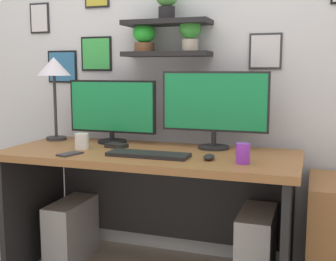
{
  "coord_description": "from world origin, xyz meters",
  "views": [
    {
      "loc": [
        0.87,
        -2.22,
        1.2
      ],
      "look_at": [
        0.1,
        0.05,
        0.87
      ],
      "focal_mm": 46.29,
      "sensor_mm": 36.0,
      "label": 1
    }
  ],
  "objects": [
    {
      "name": "monitor_right",
      "position": [
        0.33,
        0.22,
        1.0
      ],
      "size": [
        0.62,
        0.18,
        0.45
      ],
      "color": "black",
      "rests_on": "desk"
    },
    {
      "name": "keyboard",
      "position": [
        0.05,
        -0.13,
        0.76
      ],
      "size": [
        0.44,
        0.14,
        0.02
      ],
      "primitive_type": "cube",
      "color": "black",
      "rests_on": "desk"
    },
    {
      "name": "scissors_tray",
      "position": [
        -0.22,
        0.06,
        0.76
      ],
      "size": [
        0.13,
        0.1,
        0.02
      ],
      "primitive_type": "cube",
      "rotation": [
        0.0,
        0.0,
        -0.18
      ],
      "color": "black",
      "rests_on": "desk"
    },
    {
      "name": "cell_phone",
      "position": [
        -0.37,
        -0.22,
        0.76
      ],
      "size": [
        0.11,
        0.15,
        0.01
      ],
      "primitive_type": "cube",
      "rotation": [
        0.0,
        0.0,
        -0.27
      ],
      "color": "#2D2D33",
      "rests_on": "desk"
    },
    {
      "name": "coffee_mug",
      "position": [
        -0.4,
        -0.04,
        0.8
      ],
      "size": [
        0.08,
        0.08,
        0.09
      ],
      "primitive_type": "cylinder",
      "color": "white",
      "rests_on": "desk"
    },
    {
      "name": "desk",
      "position": [
        0.0,
        0.06,
        0.54
      ],
      "size": [
        1.66,
        0.68,
        0.75
      ],
      "color": "brown",
      "rests_on": "ground"
    },
    {
      "name": "back_wall_assembly",
      "position": [
        -0.0,
        0.44,
        1.35
      ],
      "size": [
        4.4,
        0.24,
        2.7
      ],
      "color": "silver",
      "rests_on": "ground"
    },
    {
      "name": "computer_tower_left",
      "position": [
        -0.56,
        0.08,
        0.19
      ],
      "size": [
        0.18,
        0.4,
        0.38
      ],
      "primitive_type": "cube",
      "color": "#99999E",
      "rests_on": "ground"
    },
    {
      "name": "computer_tower_right",
      "position": [
        0.61,
        0.04,
        0.23
      ],
      "size": [
        0.18,
        0.4,
        0.45
      ],
      "primitive_type": "cube",
      "color": "#99999E",
      "rests_on": "ground"
    },
    {
      "name": "monitor_left",
      "position": [
        -0.33,
        0.22,
        0.96
      ],
      "size": [
        0.58,
        0.18,
        0.39
      ],
      "color": "black",
      "rests_on": "desk"
    },
    {
      "name": "desk_lamp",
      "position": [
        -0.72,
        0.19,
        1.19
      ],
      "size": [
        0.21,
        0.21,
        0.54
      ],
      "color": "#2D2D33",
      "rests_on": "desk"
    },
    {
      "name": "pen_cup",
      "position": [
        0.55,
        -0.14,
        0.8
      ],
      "size": [
        0.07,
        0.07,
        0.1
      ],
      "primitive_type": "cylinder",
      "color": "purple",
      "rests_on": "desk"
    },
    {
      "name": "computer_mouse",
      "position": [
        0.38,
        -0.11,
        0.77
      ],
      "size": [
        0.06,
        0.09,
        0.03
      ],
      "primitive_type": "ellipsoid",
      "color": "black",
      "rests_on": "desk"
    }
  ]
}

